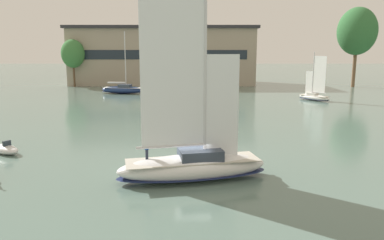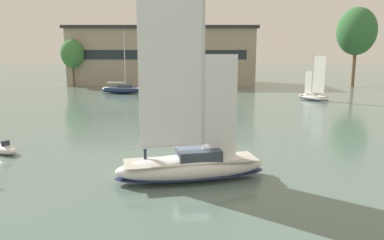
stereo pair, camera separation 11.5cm
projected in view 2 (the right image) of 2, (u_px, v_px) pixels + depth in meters
name	position (u px, v px, depth m)	size (l,w,h in m)	color
ground_plane	(192.00, 179.00, 26.38)	(400.00, 400.00, 0.00)	slate
waterfront_building	(164.00, 55.00, 96.53)	(46.84, 16.21, 14.44)	tan
tree_shore_left	(73.00, 54.00, 87.88)	(5.42, 5.42, 11.15)	brown
tree_shore_center	(357.00, 31.00, 86.63)	(8.95, 8.95, 18.42)	brown
sailboat_main	(192.00, 164.00, 26.17)	(11.05, 5.18, 14.64)	silver
sailboat_moored_near_marina	(314.00, 96.00, 66.05)	(5.07, 6.03, 8.55)	white
sailboat_moored_mid_channel	(123.00, 89.00, 76.01)	(9.31, 4.03, 12.39)	navy
motor_tender	(5.00, 149.00, 32.78)	(3.54, 2.97, 1.29)	silver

